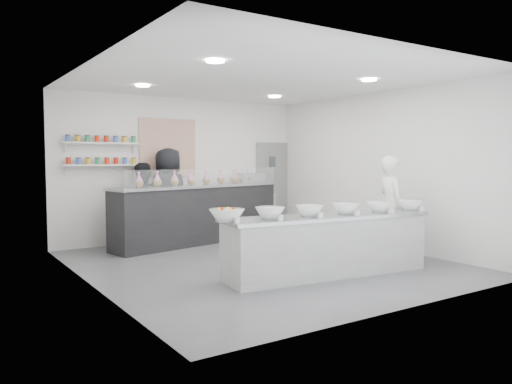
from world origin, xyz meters
TOP-DOWN VIEW (x-y plane):
  - floor at (0.00, 0.00)m, footprint 6.00×6.00m
  - ceiling at (0.00, 0.00)m, footprint 6.00×6.00m
  - back_wall at (0.00, 3.00)m, footprint 5.50×0.00m
  - left_wall at (-2.75, 0.00)m, footprint 0.00×6.00m
  - right_wall at (2.75, 0.00)m, footprint 0.00×6.00m
  - back_door at (2.30, 2.97)m, footprint 0.88×0.04m
  - pattern_panel at (-0.35, 2.98)m, footprint 1.25×0.03m
  - jar_shelf_lower at (-1.75, 2.90)m, footprint 1.45×0.22m
  - jar_shelf_upper at (-1.75, 2.90)m, footprint 1.45×0.22m
  - preserve_jars at (-1.75, 2.88)m, footprint 1.45×0.10m
  - downlight_0 at (-1.40, -1.00)m, footprint 0.24×0.24m
  - downlight_1 at (1.40, -1.00)m, footprint 0.24×0.24m
  - downlight_2 at (-1.40, 1.60)m, footprint 0.24×0.24m
  - downlight_3 at (1.40, 1.60)m, footprint 0.24×0.24m
  - prep_counter at (0.34, -1.24)m, footprint 3.34×1.10m
  - back_bar at (0.04, 2.34)m, footprint 3.92×1.51m
  - sneeze_guard at (0.11, 2.01)m, footprint 3.72×0.82m
  - espresso_ledge at (1.55, 2.78)m, footprint 1.24×0.40m
  - espresso_machine at (1.53, 2.78)m, footprint 0.60×0.41m
  - cup_stacks at (1.15, 2.78)m, footprint 0.24×0.24m
  - prep_bowls at (0.34, -1.24)m, footprint 3.70×0.91m
  - label_cards at (0.40, -1.76)m, footprint 3.31×0.04m
  - cookie_bags at (0.04, 2.34)m, footprint 2.93×0.79m
  - woman_prep at (2.09, -0.90)m, footprint 0.62×0.75m
  - staff_left at (-1.09, 2.60)m, footprint 0.98×0.89m
  - staff_right at (-0.52, 2.60)m, footprint 1.02×0.73m

SIDE VIEW (x-z plane):
  - floor at x=0.00m, z-range 0.00..0.00m
  - prep_counter at x=0.34m, z-range 0.00..0.89m
  - espresso_ledge at x=1.55m, z-range 0.00..0.92m
  - back_bar at x=0.04m, z-range 0.00..1.20m
  - staff_left at x=-1.09m, z-range 0.00..1.64m
  - woman_prep at x=2.09m, z-range 0.00..1.77m
  - label_cards at x=0.40m, z-range 0.89..0.96m
  - staff_right at x=-0.52m, z-range 0.00..1.94m
  - prep_bowls at x=0.34m, z-range 0.89..1.06m
  - back_door at x=2.30m, z-range 0.00..2.10m
  - cup_stacks at x=1.15m, z-range 0.92..1.26m
  - espresso_machine at x=1.53m, z-range 0.92..1.38m
  - cookie_bags at x=0.04m, z-range 1.20..1.48m
  - sneeze_guard at x=0.11m, z-range 1.20..1.52m
  - back_wall at x=0.00m, z-range -1.25..4.25m
  - left_wall at x=-2.75m, z-range -1.50..4.50m
  - right_wall at x=2.75m, z-range -1.50..4.50m
  - jar_shelf_lower at x=-1.75m, z-range 1.58..1.62m
  - preserve_jars at x=-1.75m, z-range 1.60..2.16m
  - pattern_panel at x=-0.35m, z-range 1.35..2.55m
  - jar_shelf_upper at x=-1.75m, z-range 2.00..2.04m
  - downlight_0 at x=-1.40m, z-range 2.97..2.99m
  - downlight_1 at x=1.40m, z-range 2.97..2.99m
  - downlight_2 at x=-1.40m, z-range 2.97..2.99m
  - downlight_3 at x=1.40m, z-range 2.97..2.99m
  - ceiling at x=0.00m, z-range 3.00..3.00m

